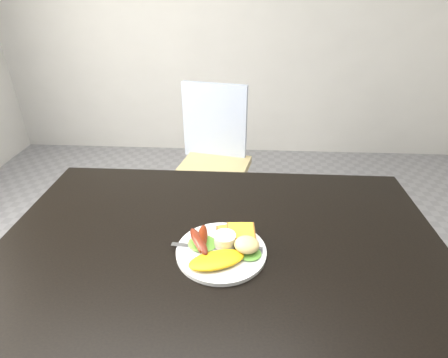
{
  "coord_description": "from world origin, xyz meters",
  "views": [
    {
      "loc": [
        0.05,
        -0.73,
        1.36
      ],
      "look_at": [
        0.0,
        0.08,
        0.9
      ],
      "focal_mm": 28.0,
      "sensor_mm": 36.0,
      "label": 1
    }
  ],
  "objects_px": {
    "dining_table": "(220,248)",
    "dining_chair": "(213,170)",
    "person": "(218,156)",
    "plate": "(221,251)"
  },
  "relations": [
    {
      "from": "plate",
      "to": "dining_table",
      "type": "bearing_deg",
      "value": 96.77
    },
    {
      "from": "dining_chair",
      "to": "plate",
      "type": "xyz_separation_m",
      "value": [
        0.12,
        -1.02,
        0.31
      ]
    },
    {
      "from": "dining_chair",
      "to": "plate",
      "type": "relative_size",
      "value": 1.58
    },
    {
      "from": "dining_chair",
      "to": "person",
      "type": "height_order",
      "value": "person"
    },
    {
      "from": "dining_table",
      "to": "person",
      "type": "distance_m",
      "value": 0.49
    },
    {
      "from": "dining_table",
      "to": "dining_chair",
      "type": "xyz_separation_m",
      "value": [
        -0.11,
        0.97,
        -0.28
      ]
    },
    {
      "from": "person",
      "to": "plate",
      "type": "height_order",
      "value": "person"
    },
    {
      "from": "dining_table",
      "to": "person",
      "type": "bearing_deg",
      "value": 95.13
    },
    {
      "from": "dining_table",
      "to": "plate",
      "type": "relative_size",
      "value": 5.17
    },
    {
      "from": "dining_chair",
      "to": "person",
      "type": "relative_size",
      "value": 0.24
    }
  ]
}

